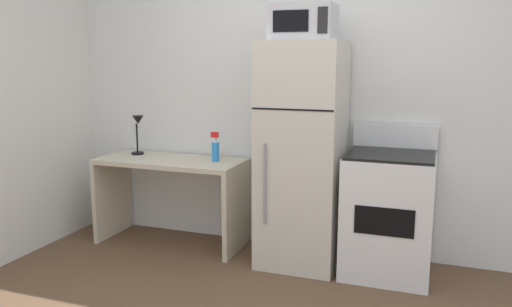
% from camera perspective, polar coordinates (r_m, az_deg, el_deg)
% --- Properties ---
extents(wall_back_white, '(5.00, 0.10, 2.60)m').
position_cam_1_polar(wall_back_white, '(4.23, 6.33, 6.52)').
color(wall_back_white, silver).
rests_on(wall_back_white, ground).
extents(desk, '(1.27, 0.54, 0.75)m').
position_cam_1_polar(desk, '(4.46, -9.53, -3.36)').
color(desk, beige).
rests_on(desk, ground).
extents(desk_lamp, '(0.14, 0.12, 0.35)m').
position_cam_1_polar(desk_lamp, '(4.63, -13.16, 2.80)').
color(desk_lamp, black).
rests_on(desk_lamp, desk).
extents(spray_bottle, '(0.06, 0.06, 0.25)m').
position_cam_1_polar(spray_bottle, '(4.24, -4.59, 0.42)').
color(spray_bottle, '#2D8CEA').
rests_on(spray_bottle, desk).
extents(refrigerator, '(0.61, 0.63, 1.73)m').
position_cam_1_polar(refrigerator, '(3.92, 5.20, -0.19)').
color(refrigerator, beige).
rests_on(refrigerator, ground).
extents(microwave, '(0.46, 0.35, 0.26)m').
position_cam_1_polar(microwave, '(3.84, 5.37, 14.48)').
color(microwave, '#B7B7BC').
rests_on(microwave, refrigerator).
extents(oven_range, '(0.63, 0.61, 1.10)m').
position_cam_1_polar(oven_range, '(3.91, 14.65, -6.53)').
color(oven_range, white).
rests_on(oven_range, ground).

